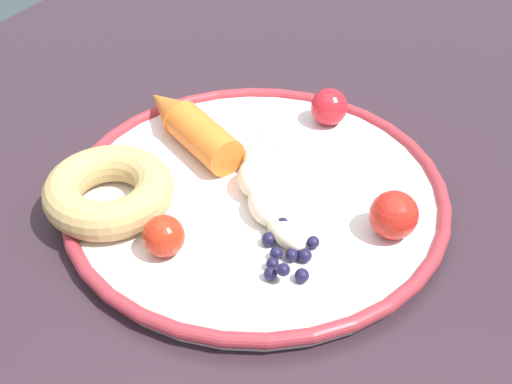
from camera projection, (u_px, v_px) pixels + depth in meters
dining_table at (260, 226)px, 0.70m from camera, size 1.21×0.87×0.71m
plate at (256, 195)px, 0.60m from camera, size 0.33×0.33×0.02m
banana at (264, 180)px, 0.59m from camera, size 0.14×0.11×0.03m
carrot_orange at (189, 124)px, 0.65m from camera, size 0.09×0.14×0.04m
donut at (108, 191)px, 0.58m from camera, size 0.14×0.14×0.03m
blueberry_pile at (288, 252)px, 0.53m from camera, size 0.06×0.05×0.02m
tomato_near at (394, 215)px, 0.55m from camera, size 0.04×0.04×0.04m
tomato_mid at (160, 235)px, 0.53m from camera, size 0.03×0.03×0.03m
tomato_far at (329, 107)px, 0.67m from camera, size 0.04×0.04×0.04m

